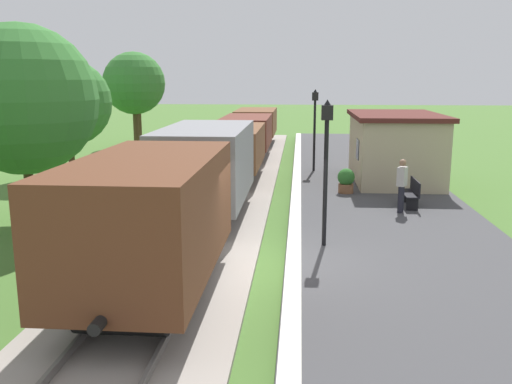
{
  "coord_description": "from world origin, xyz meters",
  "views": [
    {
      "loc": [
        0.5,
        -12.34,
        4.49
      ],
      "look_at": [
        -0.69,
        2.64,
        1.35
      ],
      "focal_mm": 38.77,
      "sensor_mm": 36.0,
      "label": 1
    }
  ],
  "objects_px": {
    "lamp_post_near": "(326,146)",
    "lamp_post_far": "(315,115)",
    "tree_trackside_mid": "(22,100)",
    "bench_down_platform": "(372,152)",
    "bench_near_hut": "(411,192)",
    "person_waiting": "(402,184)",
    "tree_field_distant": "(138,86)",
    "station_hut": "(394,147)",
    "tree_trackside_far": "(68,103)",
    "tree_field_left": "(134,83)",
    "freight_train": "(229,150)",
    "potted_planter": "(346,180)"
  },
  "relations": [
    {
      "from": "station_hut",
      "to": "tree_field_left",
      "type": "xyz_separation_m",
      "value": [
        -12.94,
        6.87,
        2.48
      ]
    },
    {
      "from": "freight_train",
      "to": "tree_trackside_mid",
      "type": "relative_size",
      "value": 5.38
    },
    {
      "from": "lamp_post_far",
      "to": "tree_field_distant",
      "type": "xyz_separation_m",
      "value": [
        -11.22,
        10.59,
        1.09
      ]
    },
    {
      "from": "station_hut",
      "to": "tree_trackside_mid",
      "type": "bearing_deg",
      "value": -149.49
    },
    {
      "from": "bench_down_platform",
      "to": "tree_field_distant",
      "type": "relative_size",
      "value": 0.27
    },
    {
      "from": "lamp_post_near",
      "to": "tree_field_distant",
      "type": "bearing_deg",
      "value": 116.91
    },
    {
      "from": "bench_down_platform",
      "to": "tree_trackside_mid",
      "type": "height_order",
      "value": "tree_trackside_mid"
    },
    {
      "from": "station_hut",
      "to": "tree_field_left",
      "type": "bearing_deg",
      "value": 152.03
    },
    {
      "from": "bench_near_hut",
      "to": "bench_down_platform",
      "type": "bearing_deg",
      "value": 90.0
    },
    {
      "from": "bench_down_platform",
      "to": "potted_planter",
      "type": "distance_m",
      "value": 8.38
    },
    {
      "from": "tree_trackside_mid",
      "to": "tree_field_left",
      "type": "xyz_separation_m",
      "value": [
        -0.82,
        14.01,
        0.31
      ]
    },
    {
      "from": "tree_trackside_mid",
      "to": "bench_down_platform",
      "type": "bearing_deg",
      "value": 46.44
    },
    {
      "from": "station_hut",
      "to": "tree_trackside_far",
      "type": "bearing_deg",
      "value": 175.25
    },
    {
      "from": "tree_trackside_mid",
      "to": "tree_field_distant",
      "type": "relative_size",
      "value": 1.11
    },
    {
      "from": "lamp_post_far",
      "to": "tree_field_left",
      "type": "distance_m",
      "value": 10.87
    },
    {
      "from": "station_hut",
      "to": "bench_down_platform",
      "type": "height_order",
      "value": "station_hut"
    },
    {
      "from": "lamp_post_far",
      "to": "freight_train",
      "type": "bearing_deg",
      "value": -141.84
    },
    {
      "from": "freight_train",
      "to": "bench_down_platform",
      "type": "height_order",
      "value": "freight_train"
    },
    {
      "from": "person_waiting",
      "to": "tree_field_distant",
      "type": "distance_m",
      "value": 23.14
    },
    {
      "from": "tree_field_distant",
      "to": "potted_planter",
      "type": "bearing_deg",
      "value": -51.49
    },
    {
      "from": "bench_down_platform",
      "to": "potted_planter",
      "type": "relative_size",
      "value": 1.64
    },
    {
      "from": "potted_planter",
      "to": "tree_trackside_mid",
      "type": "height_order",
      "value": "tree_trackside_mid"
    },
    {
      "from": "lamp_post_far",
      "to": "station_hut",
      "type": "bearing_deg",
      "value": -33.42
    },
    {
      "from": "bench_near_hut",
      "to": "lamp_post_near",
      "type": "height_order",
      "value": "lamp_post_near"
    },
    {
      "from": "station_hut",
      "to": "potted_planter",
      "type": "xyz_separation_m",
      "value": [
        -2.16,
        -2.72,
        -0.93
      ]
    },
    {
      "from": "freight_train",
      "to": "tree_trackside_far",
      "type": "relative_size",
      "value": 6.15
    },
    {
      "from": "tree_trackside_far",
      "to": "tree_field_distant",
      "type": "height_order",
      "value": "tree_field_distant"
    },
    {
      "from": "person_waiting",
      "to": "lamp_post_far",
      "type": "relative_size",
      "value": 0.46
    },
    {
      "from": "potted_planter",
      "to": "tree_trackside_far",
      "type": "relative_size",
      "value": 0.17
    },
    {
      "from": "bench_near_hut",
      "to": "tree_field_left",
      "type": "height_order",
      "value": "tree_field_left"
    },
    {
      "from": "lamp_post_near",
      "to": "tree_field_left",
      "type": "xyz_separation_m",
      "value": [
        -9.7,
        16.25,
        1.33
      ]
    },
    {
      "from": "tree_field_left",
      "to": "bench_down_platform",
      "type": "bearing_deg",
      "value": -6.49
    },
    {
      "from": "potted_planter",
      "to": "lamp_post_far",
      "type": "height_order",
      "value": "lamp_post_far"
    },
    {
      "from": "freight_train",
      "to": "lamp_post_far",
      "type": "xyz_separation_m",
      "value": [
        3.56,
        2.8,
        1.28
      ]
    },
    {
      "from": "freight_train",
      "to": "tree_field_distant",
      "type": "height_order",
      "value": "tree_field_distant"
    },
    {
      "from": "bench_down_platform",
      "to": "lamp_post_near",
      "type": "xyz_separation_m",
      "value": [
        -3.07,
        -14.79,
        2.08
      ]
    },
    {
      "from": "lamp_post_near",
      "to": "lamp_post_far",
      "type": "height_order",
      "value": "same"
    },
    {
      "from": "bench_near_hut",
      "to": "tree_field_left",
      "type": "bearing_deg",
      "value": 137.62
    },
    {
      "from": "bench_near_hut",
      "to": "person_waiting",
      "type": "height_order",
      "value": "person_waiting"
    },
    {
      "from": "station_hut",
      "to": "person_waiting",
      "type": "relative_size",
      "value": 3.39
    },
    {
      "from": "station_hut",
      "to": "bench_down_platform",
      "type": "xyz_separation_m",
      "value": [
        -0.17,
        5.42,
        -0.93
      ]
    },
    {
      "from": "freight_train",
      "to": "tree_field_distant",
      "type": "distance_m",
      "value": 15.6
    },
    {
      "from": "freight_train",
      "to": "lamp_post_near",
      "type": "relative_size",
      "value": 8.81
    },
    {
      "from": "person_waiting",
      "to": "lamp_post_near",
      "type": "distance_m",
      "value": 4.81
    },
    {
      "from": "tree_trackside_far",
      "to": "person_waiting",
      "type": "bearing_deg",
      "value": -26.63
    },
    {
      "from": "lamp_post_near",
      "to": "tree_trackside_mid",
      "type": "height_order",
      "value": "tree_trackside_mid"
    },
    {
      "from": "bench_down_platform",
      "to": "person_waiting",
      "type": "distance_m",
      "value": 11.08
    },
    {
      "from": "lamp_post_far",
      "to": "tree_trackside_far",
      "type": "distance_m",
      "value": 11.1
    },
    {
      "from": "tree_trackside_far",
      "to": "tree_field_distant",
      "type": "xyz_separation_m",
      "value": [
        -0.17,
        11.54,
        0.53
      ]
    },
    {
      "from": "tree_trackside_mid",
      "to": "tree_field_distant",
      "type": "bearing_deg",
      "value": 96.72
    }
  ]
}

